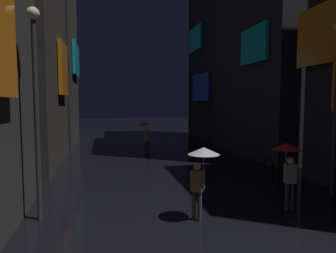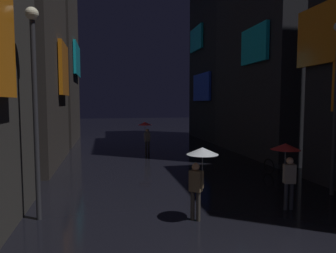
{
  "view_description": "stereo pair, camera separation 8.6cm",
  "coord_description": "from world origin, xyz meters",
  "px_view_note": "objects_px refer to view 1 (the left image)",
  "views": [
    {
      "loc": [
        -3.17,
        -4.49,
        3.38
      ],
      "look_at": [
        0.0,
        10.11,
        2.17
      ],
      "focal_mm": 32.0,
      "sensor_mm": 36.0,
      "label": 1
    },
    {
      "loc": [
        -3.09,
        -4.51,
        3.38
      ],
      "look_at": [
        0.0,
        10.11,
        2.17
      ],
      "focal_mm": 32.0,
      "sensor_mm": 36.0,
      "label": 2
    }
  ],
  "objects_px": {
    "pedestrian_foreground_left_red": "(288,157)",
    "streetlamp_right_near": "(336,90)",
    "pedestrian_midstreet_left_clear": "(202,163)",
    "pedestrian_near_crossing_red": "(145,129)",
    "bicycle_parked_at_storefront": "(277,168)",
    "streetlamp_left_near": "(36,91)"
  },
  "relations": [
    {
      "from": "pedestrian_midstreet_left_clear",
      "to": "streetlamp_right_near",
      "type": "distance_m",
      "value": 6.03
    },
    {
      "from": "pedestrian_near_crossing_red",
      "to": "bicycle_parked_at_storefront",
      "type": "xyz_separation_m",
      "value": [
        5.13,
        -6.95,
        -1.28
      ]
    },
    {
      "from": "streetlamp_left_near",
      "to": "streetlamp_right_near",
      "type": "height_order",
      "value": "streetlamp_right_near"
    },
    {
      "from": "pedestrian_foreground_left_red",
      "to": "streetlamp_left_near",
      "type": "bearing_deg",
      "value": 173.91
    },
    {
      "from": "pedestrian_midstreet_left_clear",
      "to": "streetlamp_right_near",
      "type": "relative_size",
      "value": 0.34
    },
    {
      "from": "pedestrian_midstreet_left_clear",
      "to": "streetlamp_right_near",
      "type": "height_order",
      "value": "streetlamp_right_near"
    },
    {
      "from": "pedestrian_foreground_left_red",
      "to": "bicycle_parked_at_storefront",
      "type": "relative_size",
      "value": 1.18
    },
    {
      "from": "pedestrian_foreground_left_red",
      "to": "streetlamp_right_near",
      "type": "bearing_deg",
      "value": 22.02
    },
    {
      "from": "streetlamp_right_near",
      "to": "bicycle_parked_at_storefront",
      "type": "bearing_deg",
      "value": 97.78
    },
    {
      "from": "bicycle_parked_at_storefront",
      "to": "streetlamp_right_near",
      "type": "distance_m",
      "value": 4.52
    },
    {
      "from": "pedestrian_near_crossing_red",
      "to": "bicycle_parked_at_storefront",
      "type": "height_order",
      "value": "pedestrian_near_crossing_red"
    },
    {
      "from": "pedestrian_midstreet_left_clear",
      "to": "bicycle_parked_at_storefront",
      "type": "height_order",
      "value": "pedestrian_midstreet_left_clear"
    },
    {
      "from": "streetlamp_right_near",
      "to": "pedestrian_midstreet_left_clear",
      "type": "bearing_deg",
      "value": -166.65
    },
    {
      "from": "streetlamp_left_near",
      "to": "pedestrian_near_crossing_red",
      "type": "bearing_deg",
      "value": 66.13
    },
    {
      "from": "pedestrian_foreground_left_red",
      "to": "pedestrian_midstreet_left_clear",
      "type": "bearing_deg",
      "value": -175.02
    },
    {
      "from": "pedestrian_midstreet_left_clear",
      "to": "streetlamp_left_near",
      "type": "xyz_separation_m",
      "value": [
        -4.52,
        1.04,
        2.03
      ]
    },
    {
      "from": "pedestrian_midstreet_left_clear",
      "to": "pedestrian_foreground_left_red",
      "type": "bearing_deg",
      "value": 4.98
    },
    {
      "from": "pedestrian_foreground_left_red",
      "to": "streetlamp_right_near",
      "type": "xyz_separation_m",
      "value": [
        2.59,
        1.05,
        2.16
      ]
    },
    {
      "from": "streetlamp_left_near",
      "to": "pedestrian_foreground_left_red",
      "type": "bearing_deg",
      "value": -6.09
    },
    {
      "from": "bicycle_parked_at_storefront",
      "to": "streetlamp_right_near",
      "type": "bearing_deg",
      "value": -82.22
    },
    {
      "from": "pedestrian_midstreet_left_clear",
      "to": "streetlamp_left_near",
      "type": "height_order",
      "value": "streetlamp_left_near"
    },
    {
      "from": "pedestrian_midstreet_left_clear",
      "to": "streetlamp_right_near",
      "type": "xyz_separation_m",
      "value": [
        5.48,
        1.3,
        2.16
      ]
    }
  ]
}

